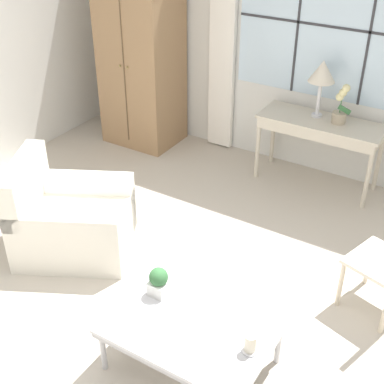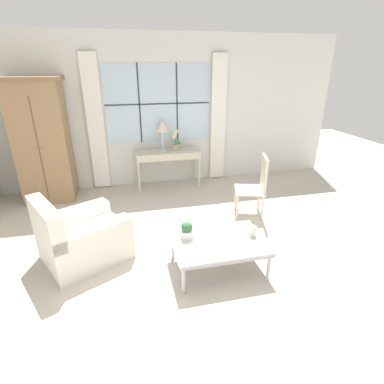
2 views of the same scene
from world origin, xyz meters
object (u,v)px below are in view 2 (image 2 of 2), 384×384
(armoire, at_px, (43,141))
(console_table, at_px, (168,155))
(side_chair_wooden, at_px, (256,184))
(potted_orchid, at_px, (175,142))
(armchair_upholstered, at_px, (82,239))
(potted_plant_small, at_px, (187,230))
(pillar_candle, at_px, (253,232))
(coffee_table, at_px, (219,244))
(table_lamp, at_px, (162,126))

(armoire, distance_m, console_table, 2.18)
(side_chair_wooden, bearing_deg, potted_orchid, 122.02)
(console_table, xyz_separation_m, armchair_upholstered, (-1.42, -2.17, -0.36))
(armoire, relative_size, potted_plant_small, 9.74)
(potted_orchid, xyz_separation_m, pillar_candle, (0.42, -2.76, -0.44))
(armoire, height_order, pillar_candle, armoire)
(potted_plant_small, bearing_deg, side_chair_wooden, 38.01)
(potted_orchid, xyz_separation_m, side_chair_wooden, (0.99, -1.58, -0.34))
(console_table, height_order, armchair_upholstered, armchair_upholstered)
(console_table, distance_m, coffee_table, 2.75)
(potted_orchid, xyz_separation_m, potted_plant_small, (-0.35, -2.63, -0.40))
(coffee_table, bearing_deg, table_lamp, 94.78)
(armoire, xyz_separation_m, side_chair_wooden, (3.29, -1.47, -0.50))
(armoire, distance_m, table_lamp, 2.07)
(armoire, relative_size, console_table, 1.67)
(armoire, relative_size, table_lamp, 3.59)
(coffee_table, xyz_separation_m, pillar_candle, (0.42, 0.00, 0.10))
(side_chair_wooden, relative_size, coffee_table, 0.91)
(armoire, xyz_separation_m, table_lamp, (2.07, 0.14, 0.14))
(coffee_table, distance_m, pillar_candle, 0.43)
(potted_orchid, bearing_deg, side_chair_wooden, -57.98)
(console_table, relative_size, armchair_upholstered, 1.04)
(console_table, relative_size, potted_plant_small, 5.82)
(armchair_upholstered, height_order, potted_plant_small, armchair_upholstered)
(table_lamp, xyz_separation_m, pillar_candle, (0.65, -2.79, -0.74))
(table_lamp, distance_m, potted_orchid, 0.38)
(console_table, relative_size, coffee_table, 1.16)
(console_table, height_order, table_lamp, table_lamp)
(armoire, bearing_deg, armchair_upholstered, -70.86)
(table_lamp, bearing_deg, armoire, -176.09)
(potted_orchid, bearing_deg, armchair_upholstered, -125.50)
(table_lamp, distance_m, coffee_table, 2.93)
(armchair_upholstered, distance_m, potted_plant_small, 1.31)
(console_table, height_order, potted_orchid, potted_orchid)
(side_chair_wooden, bearing_deg, potted_plant_small, -141.99)
(potted_orchid, xyz_separation_m, armchair_upholstered, (-1.57, -2.21, -0.60))
(pillar_candle, bearing_deg, table_lamp, 103.16)
(table_lamp, height_order, pillar_candle, table_lamp)
(armchair_upholstered, height_order, pillar_candle, armchair_upholstered)
(armoire, relative_size, coffee_table, 1.94)
(potted_plant_small, xyz_separation_m, pillar_candle, (0.76, -0.13, -0.05))
(armchair_upholstered, xyz_separation_m, potted_plant_small, (1.23, -0.42, 0.21))
(console_table, bearing_deg, coffee_table, -86.76)
(armoire, bearing_deg, console_table, 2.03)
(potted_orchid, distance_m, side_chair_wooden, 1.90)
(armoire, distance_m, potted_orchid, 2.31)
(console_table, distance_m, side_chair_wooden, 1.93)
(armoire, height_order, potted_orchid, armoire)
(armoire, bearing_deg, potted_orchid, 2.78)
(potted_orchid, bearing_deg, console_table, -167.24)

